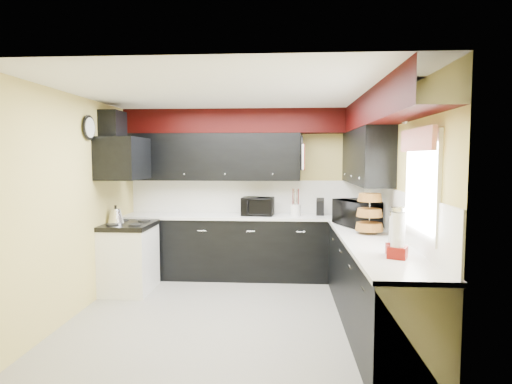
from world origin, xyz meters
TOP-DOWN VIEW (x-y plane):
  - ground at (0.00, 0.00)m, footprint 3.60×3.60m
  - wall_back at (0.00, 1.80)m, footprint 3.60×0.06m
  - wall_right at (1.80, 0.00)m, footprint 0.06×3.60m
  - wall_left at (-1.80, 0.00)m, footprint 0.06×3.60m
  - ceiling at (0.00, 0.00)m, footprint 3.60×3.60m
  - cab_back at (0.00, 1.50)m, footprint 3.60×0.60m
  - cab_right at (1.50, -0.30)m, footprint 0.60×3.00m
  - counter_back at (0.00, 1.50)m, footprint 3.62×0.64m
  - counter_right at (1.50, -0.30)m, footprint 0.64×3.02m
  - splash_back at (0.00, 1.79)m, footprint 3.60×0.02m
  - splash_right at (1.79, 0.00)m, footprint 0.02×3.60m
  - upper_back at (-0.50, 1.62)m, footprint 2.60×0.35m
  - upper_right at (1.62, 0.90)m, footprint 0.35×1.80m
  - soffit_back at (0.00, 1.62)m, footprint 3.60×0.36m
  - soffit_right at (1.62, -0.18)m, footprint 0.36×3.24m
  - stove at (-1.50, 0.75)m, footprint 0.60×0.75m
  - cooktop at (-1.50, 0.75)m, footprint 0.62×0.77m
  - hood at (-1.55, 0.75)m, footprint 0.50×0.78m
  - hood_duct at (-1.68, 0.75)m, footprint 0.24×0.40m
  - window at (1.79, -0.90)m, footprint 0.03×0.86m
  - valance at (1.73, -0.90)m, footprint 0.04×0.88m
  - pan_top at (0.82, 1.55)m, footprint 0.03×0.22m
  - pan_mid at (0.82, 1.42)m, footprint 0.03×0.28m
  - pan_low at (0.82, 1.68)m, footprint 0.03×0.24m
  - cut_board at (0.83, 1.30)m, footprint 0.03×0.26m
  - baskets at (1.52, 0.05)m, footprint 0.27×0.27m
  - clock at (-1.77, 0.25)m, footprint 0.03×0.30m
  - deco_plate at (1.77, -0.35)m, footprint 0.03×0.24m
  - toaster_oven at (0.18, 1.49)m, footprint 0.49×0.43m
  - microwave at (1.48, 0.61)m, footprint 0.58×0.69m
  - utensil_crock at (0.74, 1.47)m, footprint 0.20×0.20m
  - knife_block at (1.10, 1.53)m, footprint 0.13×0.17m
  - kettle at (-1.68, 0.77)m, footprint 0.22×0.22m
  - dispenser_a at (1.53, -1.00)m, footprint 0.13×0.13m
  - dispenser_b at (1.53, -1.12)m, footprint 0.20×0.20m

SIDE VIEW (x-z plane):
  - ground at x=0.00m, z-range 0.00..0.00m
  - stove at x=-1.50m, z-range 0.00..0.86m
  - cab_back at x=0.00m, z-range 0.00..0.90m
  - cab_right at x=1.50m, z-range 0.00..0.90m
  - cooktop at x=-1.50m, z-range 0.86..0.92m
  - counter_back at x=0.00m, z-range 0.90..0.94m
  - counter_right at x=1.50m, z-range 0.90..0.94m
  - kettle at x=-1.68m, z-range 0.92..1.11m
  - utensil_crock at x=0.74m, z-range 0.94..1.11m
  - knife_block at x=1.10m, z-range 0.94..1.18m
  - toaster_oven at x=0.18m, z-range 0.94..1.20m
  - microwave at x=1.48m, z-range 0.94..1.26m
  - dispenser_a at x=1.53m, z-range 0.94..1.28m
  - dispenser_b at x=1.53m, z-range 0.94..1.35m
  - baskets at x=1.52m, z-range 0.93..1.43m
  - splash_back at x=0.00m, z-range 0.94..1.44m
  - splash_right at x=1.79m, z-range 0.94..1.44m
  - wall_back at x=0.00m, z-range 0.00..2.50m
  - wall_right at x=1.80m, z-range 0.00..2.50m
  - wall_left at x=-1.80m, z-range 0.00..2.50m
  - window at x=1.79m, z-range 1.07..2.03m
  - pan_low at x=0.82m, z-range 1.51..1.93m
  - pan_mid at x=0.82m, z-range 1.52..1.98m
  - hood at x=-1.55m, z-range 1.50..2.06m
  - upper_back at x=-0.50m, z-range 1.45..2.15m
  - upper_right at x=1.62m, z-range 1.45..2.15m
  - cut_board at x=0.83m, z-range 1.62..1.98m
  - valance at x=1.73m, z-range 1.85..2.05m
  - pan_top at x=0.82m, z-range 1.80..2.20m
  - clock at x=-1.77m, z-range 2.00..2.30m
  - hood_duct at x=-1.68m, z-range 2.00..2.40m
  - deco_plate at x=1.77m, z-range 2.13..2.37m
  - soffit_back at x=0.00m, z-range 2.15..2.50m
  - soffit_right at x=1.62m, z-range 2.15..2.50m
  - ceiling at x=0.00m, z-range 2.47..2.53m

